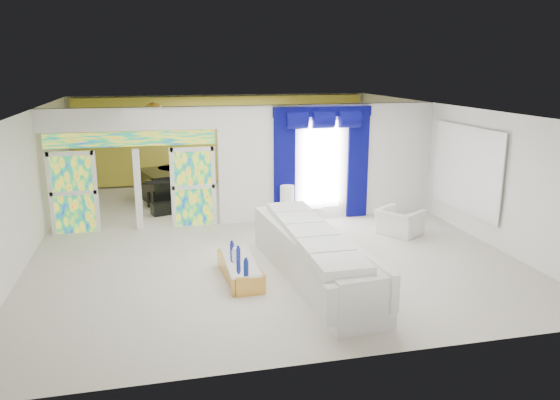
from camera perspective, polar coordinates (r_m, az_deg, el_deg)
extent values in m
plane|color=#B7AF9E|center=(13.17, -2.46, -3.47)|extent=(12.00, 12.00, 0.00)
cube|color=white|center=(14.28, 5.25, 4.07)|extent=(5.70, 0.18, 3.00)
cube|color=white|center=(13.41, -15.59, 8.25)|extent=(4.30, 0.18, 0.55)
cube|color=#994C3F|center=(13.81, -21.02, 0.72)|extent=(0.95, 0.04, 2.00)
cube|color=#994C3F|center=(13.70, -9.16, 1.39)|extent=(0.95, 0.04, 2.00)
cube|color=#994C3F|center=(13.46, -15.46, 6.24)|extent=(4.00, 0.05, 0.35)
cube|color=white|center=(14.12, 4.40, 3.77)|extent=(1.00, 0.02, 2.30)
cube|color=#030340|center=(13.83, 0.48, 3.39)|extent=(0.55, 0.10, 2.80)
cube|color=#030340|center=(14.43, 8.23, 3.69)|extent=(0.55, 0.10, 2.80)
cube|color=#030340|center=(13.91, 4.55, 9.31)|extent=(2.60, 0.12, 0.25)
cube|color=white|center=(13.67, 19.13, 3.11)|extent=(0.04, 2.70, 1.90)
cube|color=gold|center=(18.55, -5.93, 6.38)|extent=(9.70, 0.12, 2.90)
cube|color=silver|center=(10.27, 3.48, -6.07)|extent=(1.38, 4.68, 0.88)
cube|color=gold|center=(10.36, -4.26, -7.43)|extent=(0.68, 1.68, 0.36)
cube|color=white|center=(13.99, 1.95, -1.55)|extent=(1.24, 0.53, 0.40)
cylinder|color=white|center=(13.79, 0.76, 0.34)|extent=(0.36, 0.36, 0.58)
imported|color=silver|center=(13.25, 12.51, -2.28)|extent=(1.23, 1.26, 0.62)
cube|color=black|center=(16.60, -11.85, 1.53)|extent=(1.80, 2.07, 0.89)
cube|color=black|center=(15.11, -11.63, -0.80)|extent=(1.03, 0.65, 0.32)
cube|color=tan|center=(16.12, -20.38, 0.48)|extent=(0.58, 0.53, 0.84)
sphere|color=gold|center=(15.80, -13.25, 8.94)|extent=(0.60, 0.60, 0.60)
cylinder|color=#151A92|center=(10.73, -5.11, -5.06)|extent=(0.08, 0.08, 0.20)
cylinder|color=navy|center=(9.69, -3.62, -7.09)|extent=(0.09, 0.09, 0.23)
cylinder|color=#162198|center=(10.27, -4.44, -5.78)|extent=(0.08, 0.08, 0.25)
cylinder|color=white|center=(10.52, -4.84, -5.68)|extent=(0.11, 0.11, 0.12)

